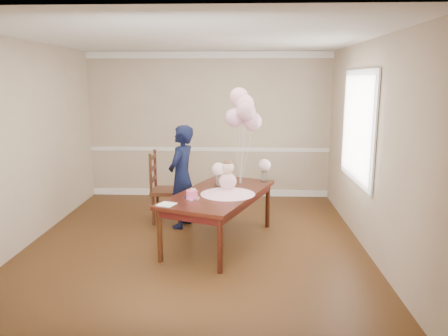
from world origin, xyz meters
TOP-DOWN VIEW (x-y plane):
  - floor at (0.00, 0.00)m, footprint 4.50×5.00m
  - ceiling at (0.00, 0.00)m, footprint 4.50×5.00m
  - wall_back at (0.00, 2.50)m, footprint 4.50×0.02m
  - wall_front at (0.00, -2.50)m, footprint 4.50×0.02m
  - wall_left at (-2.25, 0.00)m, footprint 0.02×5.00m
  - wall_right at (2.25, 0.00)m, footprint 0.02×5.00m
  - chair_rail_trim at (0.00, 2.49)m, footprint 4.50×0.02m
  - crown_molding at (0.00, 2.49)m, footprint 4.50×0.02m
  - baseboard_trim at (0.00, 2.49)m, footprint 4.50×0.02m
  - window_frame at (2.23, 0.50)m, footprint 0.02×1.66m
  - window_blinds at (2.21, 0.50)m, footprint 0.01×1.50m
  - dining_table_top at (0.32, 0.04)m, footprint 1.58×2.12m
  - table_apron at (0.32, 0.04)m, footprint 1.45×2.00m
  - table_leg_fl at (-0.37, -0.63)m, footprint 0.09×0.09m
  - table_leg_fr at (0.38, -0.92)m, footprint 0.09×0.09m
  - table_leg_bl at (0.27, 1.00)m, footprint 0.09×0.09m
  - table_leg_br at (1.01, 0.71)m, footprint 0.09×0.09m
  - baby_skirt at (0.44, -0.05)m, footprint 0.94×0.94m
  - baby_torso at (0.44, -0.05)m, footprint 0.23×0.23m
  - baby_head at (0.44, -0.05)m, footprint 0.16×0.16m
  - baby_hair at (0.44, -0.05)m, footprint 0.11×0.11m
  - cake_platter at (-0.01, -0.29)m, footprint 0.27×0.27m
  - birthday_cake at (-0.01, -0.29)m, footprint 0.18×0.18m
  - cake_flower_a at (-0.01, -0.29)m, footprint 0.03×0.03m
  - cake_flower_b at (0.02, -0.28)m, footprint 0.03×0.03m
  - rose_vase_near at (0.29, 0.36)m, footprint 0.12×0.12m
  - roses_near at (0.29, 0.36)m, footprint 0.18×0.18m
  - rose_vase_far at (0.95, 0.66)m, footprint 0.12×0.12m
  - roses_far at (0.95, 0.66)m, footprint 0.18×0.18m
  - napkin at (-0.28, -0.59)m, footprint 0.25×0.25m
  - balloon_weight at (0.60, 0.50)m, footprint 0.05×0.05m
  - balloon_a at (0.51, 0.53)m, footprint 0.27×0.27m
  - balloon_b at (0.67, 0.42)m, footprint 0.27×0.27m
  - balloon_c at (0.65, 0.58)m, footprint 0.27×0.27m
  - balloon_d at (0.57, 0.63)m, footprint 0.27×0.27m
  - balloon_e at (0.76, 0.51)m, footprint 0.27×0.27m
  - balloon_ribbon_a at (0.56, 0.51)m, footprint 0.08×0.04m
  - balloon_ribbon_b at (0.64, 0.46)m, footprint 0.08×0.08m
  - balloon_ribbon_c at (0.63, 0.54)m, footprint 0.05×0.08m
  - balloon_ribbon_d at (0.59, 0.56)m, footprint 0.04×0.12m
  - balloon_ribbon_e at (0.68, 0.50)m, footprint 0.15×0.02m
  - dining_chair_seat at (-0.53, 0.92)m, footprint 0.49×0.49m
  - chair_leg_fl at (-0.73, 0.72)m, footprint 0.04×0.04m
  - chair_leg_fr at (-0.33, 0.73)m, footprint 0.04×0.04m
  - chair_leg_bl at (-0.73, 1.12)m, footprint 0.04×0.04m
  - chair_leg_br at (-0.34, 1.12)m, footprint 0.04×0.04m
  - chair_back_post_l at (-0.75, 0.72)m, footprint 0.04×0.04m
  - chair_back_post_r at (-0.75, 1.12)m, footprint 0.04×0.04m
  - chair_slat_low at (-0.75, 0.92)m, footprint 0.04×0.44m
  - chair_slat_mid at (-0.75, 0.92)m, footprint 0.04×0.44m
  - chair_slat_top at (-0.75, 0.92)m, footprint 0.04×0.44m
  - woman at (-0.27, 0.70)m, footprint 0.53×0.65m

SIDE VIEW (x-z plane):
  - floor at x=0.00m, z-range 0.00..0.00m
  - baseboard_trim at x=0.00m, z-range 0.00..0.12m
  - chair_leg_fl at x=-0.73m, z-range 0.00..0.47m
  - chair_leg_fr at x=-0.33m, z-range 0.00..0.47m
  - chair_leg_bl at x=-0.73m, z-range 0.00..0.47m
  - chair_leg_br at x=-0.34m, z-range 0.00..0.47m
  - table_leg_fl at x=-0.37m, z-range 0.00..0.67m
  - table_leg_fr at x=0.38m, z-range 0.00..0.67m
  - table_leg_bl at x=0.27m, z-range 0.00..0.67m
  - table_leg_br at x=1.01m, z-range 0.00..0.67m
  - dining_chair_seat at x=-0.53m, z-range 0.46..0.52m
  - table_apron at x=0.32m, z-range 0.57..0.67m
  - chair_slat_low at x=-0.75m, z-range 0.65..0.70m
  - dining_table_top at x=0.32m, z-range 0.67..0.71m
  - cake_platter at x=-0.01m, z-range 0.71..0.72m
  - napkin at x=-0.28m, z-range 0.71..0.72m
  - balloon_weight at x=0.60m, z-range 0.71..0.73m
  - baby_skirt at x=0.44m, z-range 0.71..0.81m
  - birthday_cake at x=-0.01m, z-range 0.72..0.82m
  - woman at x=-0.27m, z-range 0.00..1.54m
  - rose_vase_near at x=0.29m, z-range 0.71..0.87m
  - rose_vase_far at x=0.95m, z-range 0.71..0.87m
  - chair_back_post_l at x=-0.75m, z-range 0.50..1.11m
  - chair_back_post_r at x=-0.75m, z-range 0.50..1.11m
  - cake_flower_a at x=-0.01m, z-range 0.82..0.85m
  - cake_flower_b at x=0.02m, z-range 0.82..0.85m
  - chair_slat_mid at x=-0.75m, z-range 0.82..0.88m
  - baby_torso at x=0.44m, z-range 0.77..1.00m
  - chair_rail_trim at x=0.00m, z-range 0.86..0.94m
  - roses_near at x=0.29m, z-range 0.87..1.05m
  - roses_far at x=0.95m, z-range 0.87..1.05m
  - chair_slat_top at x=-0.75m, z-range 1.00..1.05m
  - baby_head at x=0.44m, z-range 0.99..1.15m
  - balloon_ribbon_e at x=0.68m, z-range 0.73..1.47m
  - baby_hair at x=0.44m, z-range 1.07..1.18m
  - balloon_ribbon_a at x=0.56m, z-range 0.73..1.52m
  - balloon_ribbon_b at x=0.64m, z-range 0.73..1.62m
  - balloon_ribbon_c at x=0.63m, z-range 0.73..1.71m
  - balloon_ribbon_d at x=0.59m, z-range 0.73..1.81m
  - wall_back at x=0.00m, z-range 0.00..2.70m
  - wall_front at x=0.00m, z-range 0.00..2.70m
  - wall_left at x=-2.25m, z-range 0.00..2.70m
  - wall_right at x=2.25m, z-range 0.00..2.70m
  - window_frame at x=2.23m, z-range 0.77..2.33m
  - window_blinds at x=2.21m, z-range 0.85..2.25m
  - balloon_e at x=0.76m, z-range 1.49..1.75m
  - balloon_a at x=0.51m, z-range 1.53..1.80m
  - balloon_b at x=0.67m, z-range 1.63..1.89m
  - balloon_c at x=0.65m, z-range 1.72..1.99m
  - balloon_d at x=0.57m, z-range 1.82..2.09m
  - crown_molding at x=0.00m, z-range 2.57..2.69m
  - ceiling at x=0.00m, z-range 2.69..2.71m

